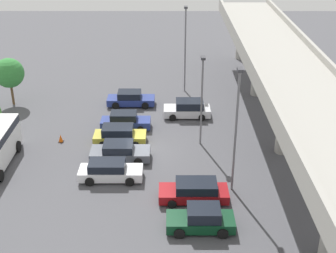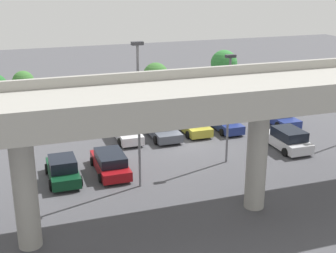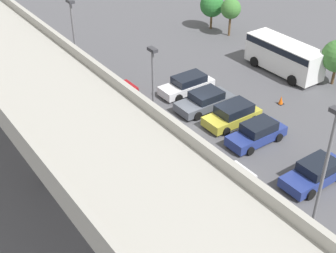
{
  "view_description": "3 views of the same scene",
  "coord_description": "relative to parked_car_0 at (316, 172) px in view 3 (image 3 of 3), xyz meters",
  "views": [
    {
      "loc": [
        33.86,
        2.14,
        18.9
      ],
      "look_at": [
        0.56,
        2.12,
        2.61
      ],
      "focal_mm": 50.0,
      "sensor_mm": 36.0,
      "label": 1
    },
    {
      "loc": [
        12.66,
        32.94,
        13.0
      ],
      "look_at": [
        1.58,
        0.76,
        1.71
      ],
      "focal_mm": 50.0,
      "sensor_mm": 36.0,
      "label": 2
    },
    {
      "loc": [
        -22.91,
        19.03,
        18.91
      ],
      "look_at": [
        -0.32,
        2.95,
        0.88
      ],
      "focal_mm": 50.0,
      "sensor_mm": 36.0,
      "label": 3
    }
  ],
  "objects": [
    {
      "name": "parked_car_0",
      "position": [
        0.0,
        0.0,
        0.0
      ],
      "size": [
        2.1,
        4.75,
        1.49
      ],
      "rotation": [
        0.0,
        0.0,
        1.57
      ],
      "color": "navy",
      "rests_on": "ground_plane"
    },
    {
      "name": "parked_car_5",
      "position": [
        13.88,
        -0.54,
        0.02
      ],
      "size": [
        2.03,
        4.72,
        1.48
      ],
      "rotation": [
        0.0,
        0.0,
        1.57
      ],
      "color": "silver",
      "rests_on": "ground_plane"
    },
    {
      "name": "tree_front_right",
      "position": [
        21.2,
        -11.72,
        2.19
      ],
      "size": [
        2.09,
        2.09,
        3.96
      ],
      "color": "brown",
      "rests_on": "ground_plane"
    },
    {
      "name": "shuttle_bus",
      "position": [
        11.93,
        -9.86,
        0.99
      ],
      "size": [
        7.36,
        2.77,
        2.83
      ],
      "color": "white",
      "rests_on": "ground_plane"
    },
    {
      "name": "ground_plane",
      "position": [
        9.7,
        1.67,
        -0.7
      ],
      "size": [
        107.5,
        107.5,
        0.0
      ],
      "primitive_type": "plane",
      "color": "#4C4C51"
    },
    {
      "name": "parked_car_1",
      "position": [
        2.68,
        5.68,
        0.08
      ],
      "size": [
        2.21,
        4.43,
        1.63
      ],
      "rotation": [
        0.0,
        0.0,
        -1.57
      ],
      "color": "silver",
      "rests_on": "ground_plane"
    },
    {
      "name": "lamp_post_mid_lot",
      "position": [
        8.27,
        6.54,
        3.85
      ],
      "size": [
        0.7,
        0.35,
        7.74
      ],
      "color": "slate",
      "rests_on": "ground_plane"
    },
    {
      "name": "parked_car_7",
      "position": [
        19.73,
        5.89,
        0.04
      ],
      "size": [
        2.07,
        4.3,
        1.61
      ],
      "rotation": [
        0.0,
        0.0,
        -1.57
      ],
      "color": "#0C381E",
      "rests_on": "ground_plane"
    },
    {
      "name": "lamp_post_near_aisle",
      "position": [
        15.21,
        8.39,
        4.59
      ],
      "size": [
        0.7,
        0.35,
        9.17
      ],
      "color": "slate",
      "rests_on": "ground_plane"
    },
    {
      "name": "parked_car_2",
      "position": [
        5.28,
        -0.11,
        0.02
      ],
      "size": [
        1.97,
        4.48,
        1.54
      ],
      "rotation": [
        0.0,
        0.0,
        1.57
      ],
      "color": "navy",
      "rests_on": "ground_plane"
    },
    {
      "name": "parked_car_6",
      "position": [
        16.52,
        5.62,
        -0.0
      ],
      "size": [
        2.17,
        4.81,
        1.44
      ],
      "rotation": [
        0.0,
        0.0,
        -1.57
      ],
      "color": "maroon",
      "rests_on": "ground_plane"
    },
    {
      "name": "parked_car_4",
      "position": [
        10.95,
        -0.07,
        -0.01
      ],
      "size": [
        2.26,
        4.75,
        1.46
      ],
      "rotation": [
        0.0,
        0.0,
        1.57
      ],
      "color": "#515660",
      "rests_on": "ground_plane"
    },
    {
      "name": "parked_car_3",
      "position": [
        8.11,
        -0.37,
        0.04
      ],
      "size": [
        2.16,
        4.44,
        1.54
      ],
      "rotation": [
        0.0,
        0.0,
        1.57
      ],
      "color": "gold",
      "rests_on": "ground_plane"
    },
    {
      "name": "traffic_cone",
      "position": [
        7.96,
        -5.45,
        -0.37
      ],
      "size": [
        0.44,
        0.44,
        0.7
      ],
      "color": "black",
      "rests_on": "ground_plane"
    },
    {
      "name": "lamp_post_by_overpass",
      "position": [
        -3.95,
        5.58,
        4.57
      ],
      "size": [
        0.7,
        0.35,
        9.13
      ],
      "color": "slate",
      "rests_on": "ground_plane"
    },
    {
      "name": "highway_overpass",
      "position": [
        9.7,
        13.18,
        5.67
      ],
      "size": [
        51.33,
        6.15,
        7.79
      ],
      "color": "#9E9B93",
      "rests_on": "ground_plane"
    },
    {
      "name": "tree_front_far_right",
      "position": [
        23.88,
        -11.46,
        1.92
      ],
      "size": [
        2.56,
        2.56,
        3.91
      ],
      "color": "brown",
      "rests_on": "ground_plane"
    }
  ]
}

